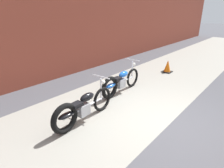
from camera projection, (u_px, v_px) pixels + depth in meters
name	position (u px, v px, depth m)	size (l,w,h in m)	color
ground_plane	(169.00, 125.00, 4.63)	(80.00, 80.00, 0.00)	#47474C
sidewalk_slab	(114.00, 104.00, 5.68)	(36.00, 3.50, 0.01)	gray
brick_building_wall	(42.00, 18.00, 6.91)	(36.00, 0.50, 4.70)	brown
motorcycle_black	(81.00, 109.00, 4.59)	(2.01, 0.58, 1.03)	black
motorcycle_blue	(119.00, 82.00, 6.25)	(2.01, 0.58, 1.03)	black
traffic_cone	(167.00, 67.00, 8.46)	(0.40, 0.40, 0.55)	orange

